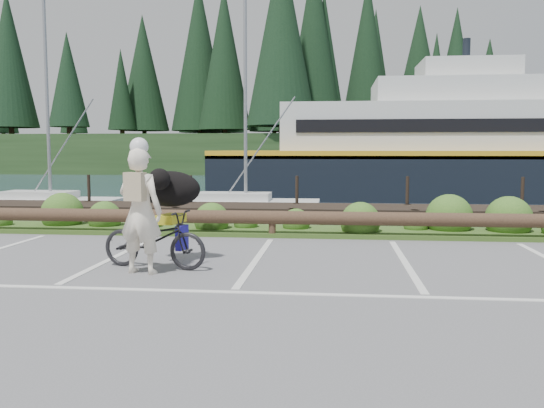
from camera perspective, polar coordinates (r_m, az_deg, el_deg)
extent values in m
plane|color=#5B5A5D|center=(8.38, -3.38, -8.08)|extent=(72.00, 72.00, 0.00)
plane|color=#1C3044|center=(56.14, 4.78, 2.15)|extent=(160.00, 160.00, 0.00)
cube|color=#3D5B21|center=(13.54, 0.34, -2.68)|extent=(34.00, 1.60, 0.10)
imported|color=black|center=(9.69, -11.58, -3.43)|extent=(1.92, 0.97, 0.97)
imported|color=white|center=(9.26, -12.90, -0.70)|extent=(0.80, 0.60, 1.98)
ellipsoid|color=black|center=(10.13, -10.08, 1.49)|extent=(0.72, 1.15, 0.62)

